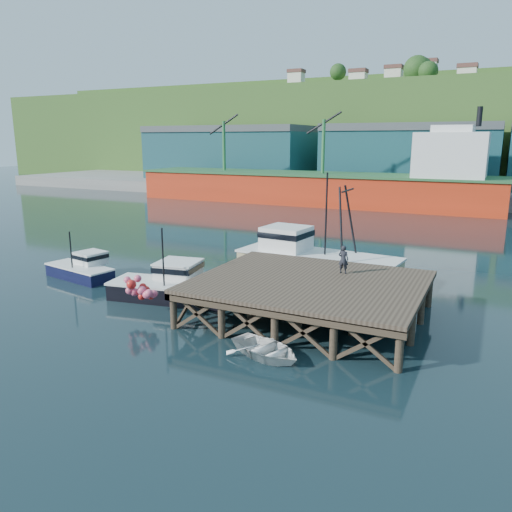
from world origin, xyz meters
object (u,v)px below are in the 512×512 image
Objects in this scene: boat_black at (172,285)px; dockworker at (343,259)px; boat_navy at (82,268)px; trawler at (314,259)px; dinghy at (266,349)px.

dockworker is (10.00, 2.63, 2.10)m from boat_black.
boat_navy is 0.50× the size of trawler.
boat_navy is 0.75× the size of boat_black.
trawler reaches higher than dockworker.
dockworker is at bearing -49.17° from trawler.
trawler is at bearing 39.90° from boat_black.
boat_navy is at bearing 163.15° from boat_black.
trawler is at bearing 34.47° from boat_navy.
trawler is (14.95, 6.58, 0.84)m from boat_navy.
dockworker is at bearing 13.09° from dinghy.
trawler reaches higher than boat_navy.
trawler is at bearing -54.22° from dockworker.
boat_navy is at bearing -150.14° from trawler.
boat_navy is 18.63m from dockworker.
dinghy is at bearing -9.51° from boat_navy.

